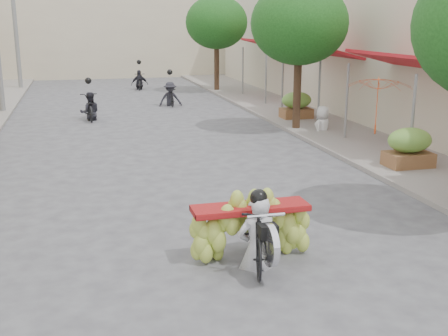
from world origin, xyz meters
TOP-DOWN VIEW (x-y plane):
  - sidewalk_right at (7.00, 15.00)m, footprint 4.00×60.00m
  - far_building at (0.00, 38.00)m, footprint 20.00×6.00m
  - utility_pole_back at (-5.40, 30.00)m, footprint 0.60×0.24m
  - street_tree_mid at (5.40, 14.00)m, footprint 3.40×3.40m
  - street_tree_far at (5.40, 26.00)m, footprint 3.40×3.40m
  - produce_crate_mid at (6.20, 8.00)m, footprint 1.20×0.88m
  - produce_crate_far at (6.20, 16.00)m, footprint 1.20×0.88m
  - banana_motorbike at (0.44, 3.38)m, footprint 2.20×1.96m
  - market_umbrella at (5.86, 9.15)m, footprint 2.15×2.15m
  - pedestrian at (6.16, 13.38)m, footprint 0.97×0.92m
  - bg_motorbike_a at (-1.78, 18.25)m, footprint 0.80×1.81m
  - bg_motorbike_b at (1.98, 21.27)m, footprint 1.08×1.50m
  - bg_motorbike_c at (1.32, 28.21)m, footprint 1.04×1.62m

SIDE VIEW (x-z plane):
  - sidewalk_right at x=7.00m, z-range 0.00..0.12m
  - produce_crate_mid at x=6.20m, z-range 0.13..1.29m
  - produce_crate_far at x=6.20m, z-range 0.13..1.29m
  - bg_motorbike_a at x=-1.78m, z-range -0.25..1.70m
  - banana_motorbike at x=0.44m, z-range -0.39..1.86m
  - bg_motorbike_c at x=1.32m, z-range -0.17..1.78m
  - bg_motorbike_b at x=1.98m, z-range -0.09..1.86m
  - pedestrian at x=6.16m, z-range 0.12..1.82m
  - market_umbrella at x=5.86m, z-range 1.60..3.24m
  - far_building at x=0.00m, z-range 0.00..7.00m
  - street_tree_mid at x=5.40m, z-range 1.16..6.41m
  - street_tree_far at x=5.40m, z-range 1.16..6.41m
  - utility_pole_back at x=-5.40m, z-range 0.03..8.03m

